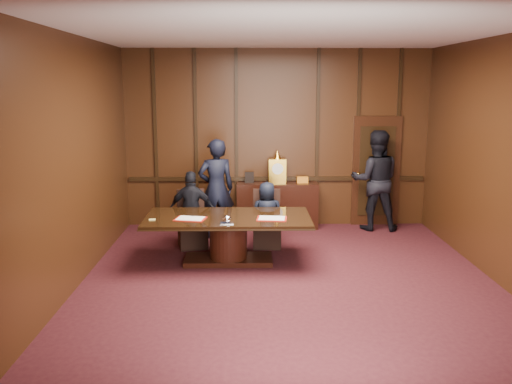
# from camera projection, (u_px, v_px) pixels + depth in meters

# --- Properties ---
(room) EXTENTS (7.00, 7.04, 3.50)m
(room) POSITION_uv_depth(u_px,v_px,m) (295.00, 165.00, 7.45)
(room) COLOR black
(room) RESTS_ON ground
(sideboard) EXTENTS (1.60, 0.45, 1.54)m
(sideboard) POSITION_uv_depth(u_px,v_px,m) (277.00, 203.00, 10.76)
(sideboard) COLOR black
(sideboard) RESTS_ON ground
(conference_table) EXTENTS (2.62, 1.32, 0.76)m
(conference_table) POSITION_uv_depth(u_px,v_px,m) (228.00, 232.00, 8.62)
(conference_table) COLOR black
(conference_table) RESTS_ON ground
(folder_left) EXTENTS (0.52, 0.41, 0.02)m
(folder_left) POSITION_uv_depth(u_px,v_px,m) (190.00, 219.00, 8.38)
(folder_left) COLOR #A6190F
(folder_left) RESTS_ON conference_table
(folder_right) EXTENTS (0.49, 0.38, 0.02)m
(folder_right) POSITION_uv_depth(u_px,v_px,m) (272.00, 218.00, 8.40)
(folder_right) COLOR #A6190F
(folder_right) RESTS_ON conference_table
(inkstand) EXTENTS (0.20, 0.14, 0.12)m
(inkstand) POSITION_uv_depth(u_px,v_px,m) (227.00, 220.00, 8.12)
(inkstand) COLOR white
(inkstand) RESTS_ON conference_table
(notepad) EXTENTS (0.11, 0.08, 0.01)m
(notepad) POSITION_uv_depth(u_px,v_px,m) (152.00, 220.00, 8.33)
(notepad) COLOR #D6C769
(notepad) RESTS_ON conference_table
(chair_left) EXTENTS (0.58, 0.58, 0.99)m
(chair_left) POSITION_uv_depth(u_px,v_px,m) (193.00, 230.00, 9.51)
(chair_left) COLOR black
(chair_left) RESTS_ON ground
(chair_right) EXTENTS (0.48, 0.48, 0.99)m
(chair_right) POSITION_uv_depth(u_px,v_px,m) (267.00, 230.00, 9.53)
(chair_right) COLOR black
(chair_right) RESTS_ON ground
(signatory_left) EXTENTS (0.82, 0.39, 1.36)m
(signatory_left) POSITION_uv_depth(u_px,v_px,m) (192.00, 210.00, 9.36)
(signatory_left) COLOR black
(signatory_left) RESTS_ON ground
(signatory_right) EXTENTS (0.59, 0.41, 1.17)m
(signatory_right) POSITION_uv_depth(u_px,v_px,m) (267.00, 215.00, 9.40)
(signatory_right) COLOR black
(signatory_right) RESTS_ON ground
(witness_left) EXTENTS (0.76, 0.59, 1.84)m
(witness_left) POSITION_uv_depth(u_px,v_px,m) (216.00, 189.00, 9.99)
(witness_left) COLOR black
(witness_left) RESTS_ON ground
(witness_right) EXTENTS (1.04, 0.86, 1.95)m
(witness_right) POSITION_uv_depth(u_px,v_px,m) (375.00, 180.00, 10.53)
(witness_right) COLOR black
(witness_right) RESTS_ON ground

